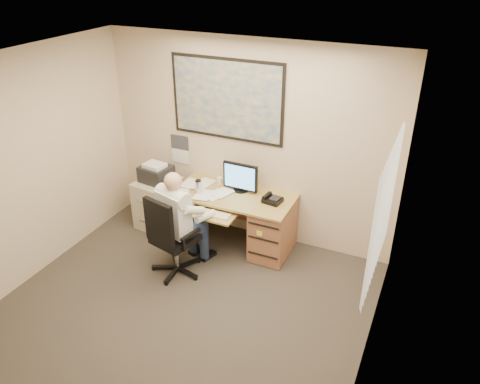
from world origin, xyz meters
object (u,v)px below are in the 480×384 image
at_px(desk, 257,219).
at_px(office_chair, 175,252).
at_px(person, 176,223).
at_px(filing_cabinet, 159,199).

relative_size(desk, office_chair, 1.46).
xyz_separation_m(office_chair, person, (-0.01, 0.08, 0.36)).
relative_size(desk, person, 1.18).
xyz_separation_m(desk, filing_cabinet, (-1.52, -0.02, -0.02)).
relative_size(desk, filing_cabinet, 1.63).
distance_m(desk, person, 1.13).
bearing_deg(desk, person, -129.89).
height_order(desk, person, person).
bearing_deg(filing_cabinet, office_chair, -40.10).
bearing_deg(desk, office_chair, -126.91).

